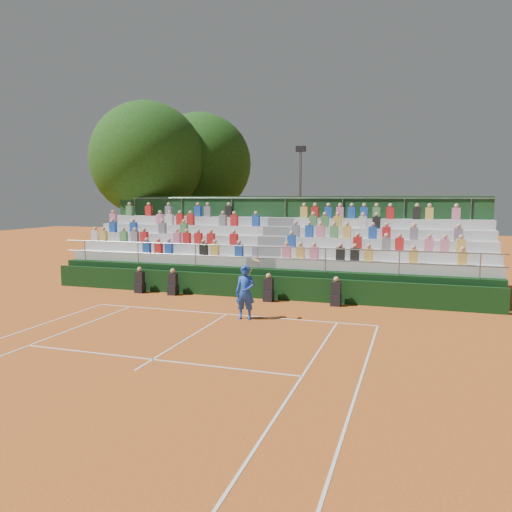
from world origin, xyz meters
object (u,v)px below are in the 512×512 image
(tennis_player, at_px, (245,292))
(floodlight_mast, at_px, (300,196))
(tree_west, at_px, (147,159))
(tree_east, at_px, (200,164))

(tennis_player, xyz_separation_m, floodlight_mast, (-1.33, 14.35, 3.44))
(tennis_player, bearing_deg, floodlight_mast, 95.31)
(tennis_player, height_order, floodlight_mast, floodlight_mast)
(tree_west, distance_m, floodlight_mast, 9.86)
(tree_east, xyz_separation_m, floodlight_mast, (7.23, -0.89, -2.18))
(tree_east, distance_m, floodlight_mast, 7.60)
(tennis_player, distance_m, floodlight_mast, 14.81)
(tree_east, height_order, floodlight_mast, tree_east)
(tennis_player, height_order, tree_east, tree_east)
(tree_west, xyz_separation_m, tree_east, (1.90, 3.84, -0.10))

